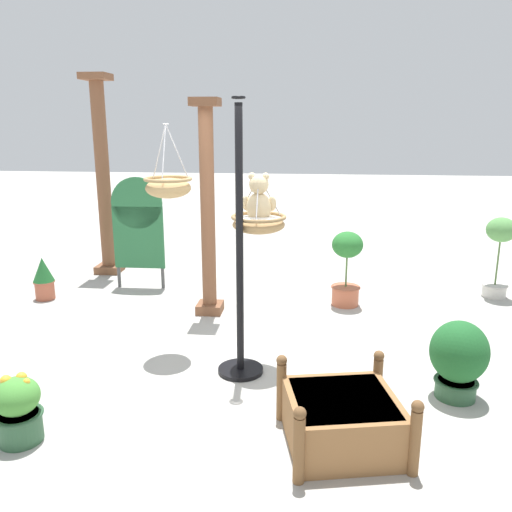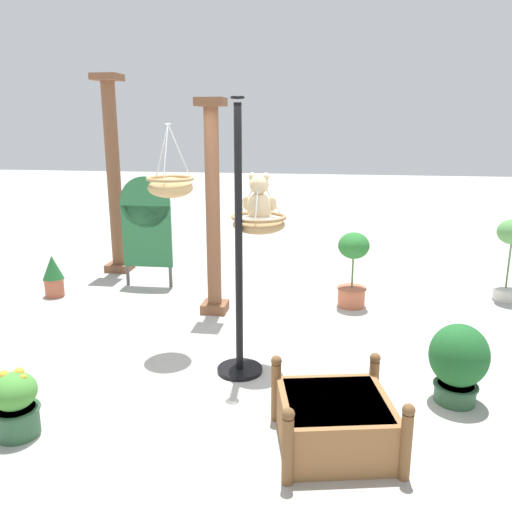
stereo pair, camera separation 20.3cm
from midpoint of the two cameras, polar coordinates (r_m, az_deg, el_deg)
name	(u,v)px [view 1 (the left image)]	position (r m, az deg, el deg)	size (l,w,h in m)	color
ground_plane	(254,364)	(5.36, -1.29, -11.74)	(40.00, 40.00, 0.00)	#ADAAA3
display_pole_central	(240,292)	(4.90, -2.95, -3.98)	(0.44, 0.44, 2.58)	black
hanging_basket_with_teddy	(259,223)	(4.96, -0.88, 3.64)	(0.53, 0.53, 0.55)	#A37F51
teddy_bear	(259,201)	(4.95, -0.86, 6.01)	(0.33, 0.29, 0.47)	#D1B789
hanging_basket_left_high	(168,186)	(5.32, -10.67, 7.49)	(0.48, 0.48, 0.73)	tan
greenhouse_pillar_left	(103,180)	(8.56, -17.03, 7.92)	(0.40, 0.40, 3.07)	brown
greenhouse_pillar_right	(208,214)	(6.43, -6.21, 4.58)	(0.34, 0.34, 2.64)	brown
wooden_planter_box	(342,418)	(4.11, 7.94, -17.21)	(1.03, 1.02, 0.57)	olive
potted_plant_fern_front	(44,278)	(7.72, -22.92, -2.23)	(0.29, 0.29, 0.59)	#AD563D
potted_plant_flowering_red	(18,409)	(4.51, -25.81, -14.87)	(0.36, 0.36, 0.54)	#2D5638
potted_plant_tall_leafy	(347,265)	(6.90, 9.05, -1.04)	(0.40, 0.40, 0.99)	#BC6042
potted_plant_bushy_green	(499,248)	(7.81, 24.40, 0.78)	(0.39, 0.39, 1.12)	beige
potted_plant_small_succulent	(459,357)	(4.90, 20.17, -10.39)	(0.50, 0.50, 0.71)	#2D5638
display_sign_board	(138,224)	(7.68, -13.54, 3.44)	(0.74, 0.06, 1.62)	#286B3D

